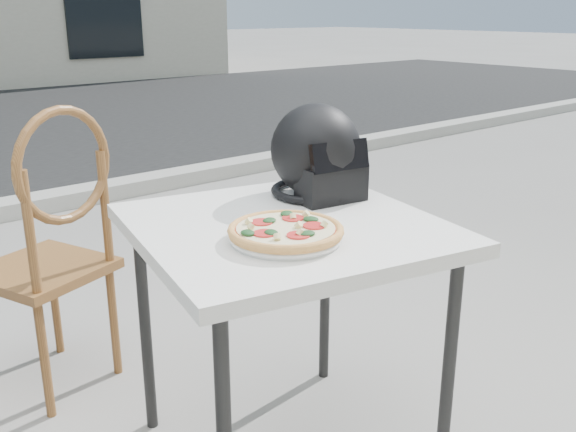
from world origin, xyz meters
TOP-DOWN VIEW (x-y plane):
  - cafe_table_main at (0.35, -0.30)m, footprint 1.04×1.04m
  - plate at (0.24, -0.43)m, footprint 0.38×0.38m
  - pizza at (0.24, -0.43)m, footprint 0.43×0.43m
  - helmet at (0.61, -0.15)m, footprint 0.35×0.36m
  - cafe_chair_main at (-0.06, 0.57)m, footprint 0.55×0.55m

SIDE VIEW (x-z plane):
  - cafe_chair_main at x=-0.06m, z-range 0.06..1.19m
  - cafe_table_main at x=0.35m, z-range 0.34..1.17m
  - plate at x=0.24m, z-range 0.83..0.85m
  - pizza at x=0.24m, z-range 0.84..0.88m
  - helmet at x=0.61m, z-range 0.81..1.12m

